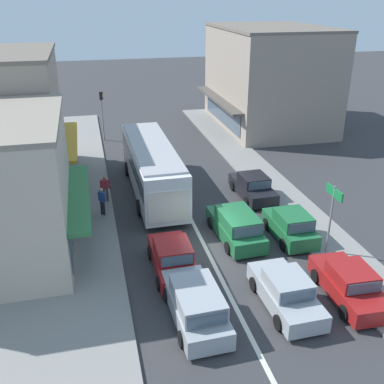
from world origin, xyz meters
name	(u,v)px	position (x,y,z in m)	size (l,w,h in m)	color
ground_plane	(208,252)	(0.00, 0.00, 0.00)	(140.00, 140.00, 0.00)	#353538
lane_centre_line	(189,216)	(0.00, 4.00, 0.00)	(0.20, 28.00, 0.01)	silver
sidewalk_left	(68,212)	(-6.80, 6.00, 0.07)	(5.20, 44.00, 0.14)	gray
kerb_right	(276,191)	(6.20, 6.00, 0.06)	(2.80, 44.00, 0.12)	gray
shopfront_mid_block	(6,121)	(-10.18, 11.35, 4.25)	(7.52, 9.42, 8.51)	gray
building_right_far	(269,78)	(11.48, 20.97, 4.48)	(9.84, 12.89, 8.97)	gray
city_bus	(152,165)	(-1.53, 7.69, 1.88)	(2.83, 10.88, 3.23)	silver
wagon_behind_bus_mid	(196,304)	(-1.77, -4.73, 0.75)	(2.05, 4.55, 1.58)	#9EA3A8
sedan_queue_gap_filler	(173,259)	(-1.98, -1.22, 0.66)	(1.91, 4.21, 1.47)	maroon
sedan_behind_bus_near	(286,292)	(1.99, -4.73, 0.66)	(1.96, 4.23, 1.47)	#9EA3A8
wagon_adjacent_lane_trail	(236,226)	(1.75, 0.92, 0.75)	(2.10, 4.58, 1.58)	#1E6638
parked_sedan_kerb_front	(349,284)	(4.79, -4.84, 0.66)	(2.01, 4.26, 1.47)	maroon
parked_hatchback_kerb_second	(291,226)	(4.51, 0.33, 0.71)	(1.83, 3.71, 1.54)	#1E6638
parked_sedan_kerb_third	(253,187)	(4.43, 5.65, 0.66)	(1.99, 4.25, 1.47)	black
traffic_light_downstreet	(102,108)	(-3.92, 19.59, 2.85)	(0.32, 0.24, 4.20)	gray
directional_road_sign	(333,205)	(5.60, -1.51, 2.68)	(0.10, 1.40, 3.60)	gray
pedestrian_with_handbag_near	(105,187)	(-4.51, 6.80, 1.07)	(0.65, 0.25, 1.63)	#4C4742
pedestrian_browsing_midblock	(102,200)	(-4.80, 5.04, 1.07)	(0.40, 0.46, 1.63)	#232838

